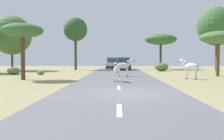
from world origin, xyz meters
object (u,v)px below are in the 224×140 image
(zebra_2, at_px, (190,67))
(tree_1, at_px, (22,31))
(tree_7, at_px, (75,30))
(rock_1, at_px, (44,71))
(tree_4, at_px, (218,38))
(bush_2, at_px, (162,67))
(zebra_0, at_px, (116,70))
(car_0, at_px, (124,64))
(tree_5, at_px, (161,40))
(bush_3, at_px, (14,71))
(car_1, at_px, (112,64))
(tree_0, at_px, (217,26))
(rock_2, at_px, (41,73))
(tree_3, at_px, (12,35))
(zebra_1, at_px, (124,66))

(zebra_2, height_order, tree_1, tree_1)
(tree_7, bearing_deg, rock_1, -110.55)
(tree_4, distance_m, bush_2, 10.98)
(zebra_0, bearing_deg, car_0, -89.94)
(tree_4, distance_m, tree_5, 15.83)
(car_0, relative_size, tree_1, 1.03)
(bush_3, bearing_deg, zebra_0, -38.37)
(car_1, relative_size, tree_7, 0.58)
(tree_0, height_order, tree_7, tree_0)
(car_0, height_order, bush_2, car_0)
(zebra_2, distance_m, rock_1, 17.33)
(rock_1, xyz_separation_m, rock_2, (0.89, -4.43, 0.04))
(tree_3, bearing_deg, zebra_0, -50.21)
(tree_3, relative_size, bush_2, 4.18)
(tree_1, bearing_deg, zebra_0, -15.53)
(car_1, distance_m, bush_2, 9.74)
(tree_1, height_order, tree_7, tree_7)
(bush_3, bearing_deg, car_1, 57.50)
(zebra_0, bearing_deg, tree_4, -142.54)
(zebra_0, distance_m, zebra_2, 6.52)
(zebra_0, height_order, bush_2, zebra_0)
(car_0, distance_m, tree_5, 7.62)
(car_0, xyz_separation_m, bush_3, (-11.41, -10.23, -0.46))
(zebra_1, relative_size, tree_5, 0.31)
(car_1, xyz_separation_m, rock_1, (-7.81, -10.91, -0.67))
(zebra_1, xyz_separation_m, tree_5, (5.98, 16.88, 3.55))
(tree_0, bearing_deg, zebra_1, -136.03)
(tree_1, distance_m, tree_5, 24.29)
(car_0, bearing_deg, bush_2, 159.53)
(zebra_0, distance_m, car_1, 23.52)
(zebra_1, height_order, rock_2, zebra_1)
(zebra_2, relative_size, tree_0, 0.19)
(bush_3, bearing_deg, tree_4, -5.46)
(bush_3, bearing_deg, tree_1, -62.22)
(bush_3, bearing_deg, tree_5, 38.65)
(tree_4, bearing_deg, rock_2, 174.06)
(zebra_0, relative_size, tree_7, 0.19)
(tree_1, relative_size, rock_1, 8.34)
(tree_1, xyz_separation_m, rock_1, (-1.44, 10.61, -3.51))
(zebra_1, distance_m, bush_3, 11.60)
(bush_3, xyz_separation_m, rock_2, (2.77, -0.12, -0.17))
(tree_0, distance_m, tree_3, 27.74)
(zebra_0, distance_m, tree_3, 22.84)
(bush_3, distance_m, rock_2, 2.78)
(tree_3, xyz_separation_m, tree_7, (8.37, 2.17, 0.96))
(car_0, height_order, tree_7, tree_7)
(car_0, distance_m, car_1, 5.27)
(zebra_0, relative_size, bush_3, 1.10)
(zebra_0, height_order, car_1, car_1)
(tree_3, bearing_deg, zebra_2, -35.30)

